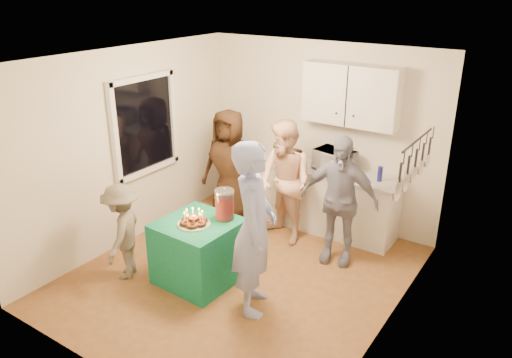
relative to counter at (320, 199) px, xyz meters
The scene contains 19 objects.
floor 1.76m from the counter, 96.71° to the right, with size 4.00×4.00×0.00m, color brown.
ceiling 2.76m from the counter, 96.71° to the right, with size 4.00×4.00×0.00m, color white.
back_wall 0.94m from the counter, 123.69° to the left, with size 3.60×3.60×0.00m, color silver.
left_wall 2.77m from the counter, 139.64° to the right, with size 4.00×4.00×0.00m, color silver.
right_wall 2.49m from the counter, 46.74° to the right, with size 4.00×4.00×0.00m, color silver.
window_night 2.66m from the counter, 144.60° to the right, with size 0.04×1.00×1.20m, color black.
counter is the anchor object (origin of this frame).
countertop 0.46m from the counter, 90.00° to the right, with size 2.24×0.62×0.05m, color beige.
upper_cabinet 1.56m from the counter, 26.57° to the left, with size 1.30×0.30×0.80m, color white.
pot_rack 2.16m from the counter, 33.34° to the right, with size 0.12×1.00×0.60m, color black.
microwave 0.65m from the counter, ahead, with size 0.53×0.36×0.29m, color white.
party_table 2.11m from the counter, 105.35° to the right, with size 0.85×0.85×0.76m, color #12774E.
donut_cake 2.21m from the counter, 104.83° to the right, with size 0.38×0.38×0.18m, color #381C0C, non-canonical shape.
punch_jar 1.88m from the counter, 101.29° to the right, with size 0.22×0.22×0.34m, color red.
man_birthday 2.19m from the counter, 82.32° to the right, with size 0.70×0.46×1.91m, color #9AA7E0.
woman_back_left 1.39m from the counter, 157.16° to the right, with size 0.82×0.54×1.68m, color #502E16.
woman_back_center 0.78m from the counter, 110.33° to the right, with size 0.82×0.64×1.69m, color #F39D7F.
woman_back_right 1.01m from the counter, 49.81° to the right, with size 0.98×0.41×1.67m, color #101135.
child_near_left 2.82m from the counter, 118.75° to the right, with size 0.77×0.44×1.19m, color #5C544A.
Camera 1 is at (3.06, -4.23, 3.37)m, focal length 35.00 mm.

